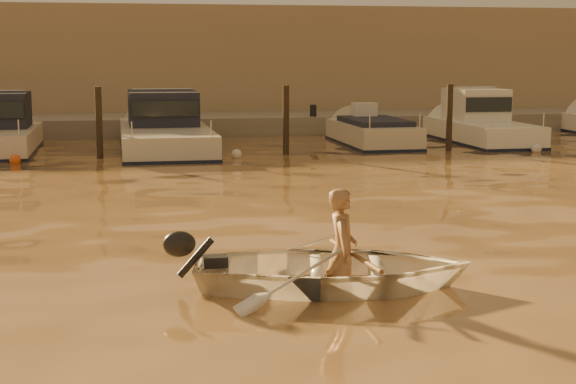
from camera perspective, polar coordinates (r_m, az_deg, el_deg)
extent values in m
plane|color=brown|center=(12.66, 12.74, -4.50)|extent=(160.00, 160.00, 0.00)
imported|color=white|center=(11.03, 3.00, -5.00)|extent=(3.84, 3.04, 0.72)
imported|color=#95694A|center=(10.98, 3.53, -3.79)|extent=(0.47, 0.62, 1.55)
cylinder|color=brown|center=(11.01, 4.31, -4.07)|extent=(0.12, 2.10, 0.13)
cylinder|color=brown|center=(10.99, 3.27, -4.08)|extent=(0.78, 1.99, 0.13)
cylinder|color=#2D2319|center=(25.13, -12.11, 4.17)|extent=(0.18, 0.18, 2.20)
cylinder|color=#2D2319|center=(25.59, -0.13, 4.45)|extent=(0.18, 0.18, 2.20)
cylinder|color=#2D2319|center=(26.98, 10.39, 4.54)|extent=(0.18, 0.18, 2.20)
sphere|color=#E65B1B|center=(24.55, -17.23, 1.99)|extent=(0.30, 0.30, 0.30)
sphere|color=silver|center=(24.78, -3.35, 2.43)|extent=(0.30, 0.30, 0.30)
sphere|color=red|center=(26.65, 6.76, 2.84)|extent=(0.30, 0.30, 0.30)
sphere|color=silver|center=(27.26, 15.77, 2.70)|extent=(0.30, 0.30, 0.30)
cube|color=gray|center=(33.25, -2.31, 4.18)|extent=(52.00, 4.00, 1.00)
cube|color=#9E8466|center=(38.58, -3.59, 8.17)|extent=(46.00, 7.00, 4.80)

